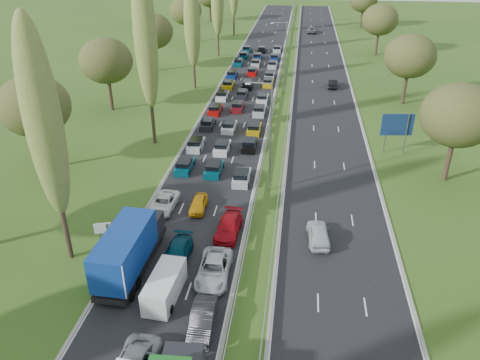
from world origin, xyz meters
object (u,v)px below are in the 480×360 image
(blue_lorry, at_px, (130,248))
(direction_sign, at_px, (397,127))
(near_car_2, at_px, (164,203))
(white_van_rear, at_px, (166,284))
(info_sign, at_px, (103,230))

(blue_lorry, xyz_separation_m, direction_sign, (25.11, 26.72, 1.39))
(near_car_2, distance_m, blue_lorry, 9.78)
(blue_lorry, bearing_deg, white_van_rear, -34.38)
(near_car_2, xyz_separation_m, direction_sign, (25.09, 17.05, 2.87))
(blue_lorry, relative_size, direction_sign, 1.93)
(near_car_2, bearing_deg, blue_lorry, -87.12)
(blue_lorry, bearing_deg, direction_sign, 48.48)
(info_sign, xyz_separation_m, direction_sign, (28.80, 23.43, 2.20))
(white_van_rear, bearing_deg, direction_sign, 57.57)
(near_car_2, xyz_separation_m, info_sign, (-3.71, -6.38, 0.67))
(direction_sign, bearing_deg, near_car_2, -145.80)
(info_sign, bearing_deg, direction_sign, 39.13)
(info_sign, bearing_deg, blue_lorry, -41.73)
(near_car_2, relative_size, direction_sign, 0.94)
(near_car_2, distance_m, info_sign, 7.41)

